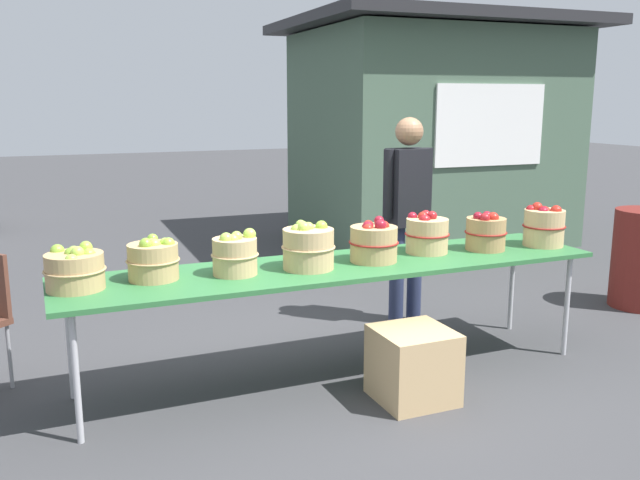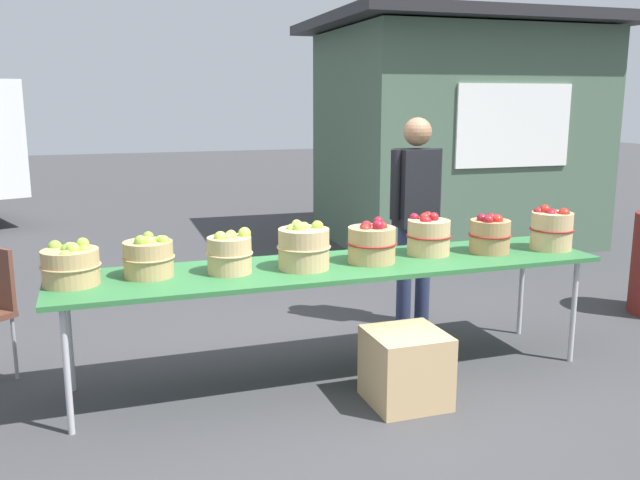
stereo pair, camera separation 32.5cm
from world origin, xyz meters
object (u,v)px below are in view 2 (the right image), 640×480
at_px(apple_basket_red_3, 552,229).
at_px(vendor_adult, 415,205).
at_px(market_table, 335,269).
at_px(apple_basket_green_2, 230,253).
at_px(apple_basket_green_1, 149,257).
at_px(apple_basket_red_1, 428,236).
at_px(apple_basket_green_0, 71,265).
at_px(apple_basket_green_3, 304,247).
at_px(produce_crate, 406,367).
at_px(apple_basket_red_0, 372,243).
at_px(apple_basket_red_2, 490,235).

xyz_separation_m(apple_basket_red_3, vendor_adult, (-0.64, 0.84, 0.08)).
relative_size(market_table, apple_basket_green_2, 12.22).
bearing_deg(apple_basket_green_2, vendor_adult, 25.29).
height_order(apple_basket_green_1, apple_basket_red_1, apple_basket_red_1).
relative_size(apple_basket_green_0, apple_basket_red_3, 1.07).
height_order(apple_basket_green_2, apple_basket_green_3, apple_basket_green_3).
xyz_separation_m(apple_basket_green_2, vendor_adult, (1.63, 0.77, 0.10)).
xyz_separation_m(apple_basket_green_1, apple_basket_red_1, (1.84, -0.01, 0.01)).
height_order(market_table, apple_basket_red_3, apple_basket_red_3).
distance_m(apple_basket_red_1, produce_crate, 0.99).
bearing_deg(apple_basket_green_3, market_table, 8.89).
xyz_separation_m(apple_basket_red_0, vendor_adult, (0.71, 0.79, 0.09)).
xyz_separation_m(apple_basket_green_3, produce_crate, (0.48, -0.49, -0.67)).
relative_size(apple_basket_green_2, apple_basket_red_1, 0.93).
height_order(apple_basket_green_2, vendor_adult, vendor_adult).
bearing_deg(apple_basket_green_1, market_table, -3.80).
bearing_deg(market_table, produce_crate, -63.72).
bearing_deg(apple_basket_green_0, apple_basket_red_0, -1.51).
distance_m(apple_basket_green_1, apple_basket_green_3, 0.93).
bearing_deg(apple_basket_red_2, apple_basket_green_0, 179.04).
distance_m(apple_basket_red_1, apple_basket_red_3, 0.90).
bearing_deg(apple_basket_green_1, apple_basket_green_0, -174.11).
bearing_deg(vendor_adult, apple_basket_green_2, 23.70).
relative_size(apple_basket_green_0, apple_basket_red_2, 1.15).
bearing_deg(produce_crate, apple_basket_green_1, 156.93).
bearing_deg(produce_crate, apple_basket_green_3, 134.48).
relative_size(apple_basket_red_0, apple_basket_red_2, 1.11).
xyz_separation_m(apple_basket_green_1, apple_basket_red_0, (1.39, -0.09, 0.01)).
bearing_deg(produce_crate, apple_basket_red_1, 53.53).
distance_m(apple_basket_green_3, apple_basket_red_1, 0.92).
bearing_deg(market_table, apple_basket_green_3, -171.11).
bearing_deg(market_table, apple_basket_red_2, -0.70).
bearing_deg(apple_basket_red_3, apple_basket_green_3, 179.13).
relative_size(apple_basket_green_2, apple_basket_red_0, 0.88).
relative_size(apple_basket_red_1, produce_crate, 0.70).
bearing_deg(apple_basket_green_3, vendor_adult, 34.62).
relative_size(market_table, apple_basket_red_3, 11.20).
relative_size(apple_basket_green_1, produce_crate, 0.71).
bearing_deg(apple_basket_red_3, produce_crate, -160.92).
xyz_separation_m(apple_basket_green_2, produce_crate, (0.94, -0.53, -0.65)).
relative_size(apple_basket_green_2, produce_crate, 0.65).
distance_m(apple_basket_green_2, produce_crate, 1.26).
xyz_separation_m(apple_basket_green_1, apple_basket_red_2, (2.27, -0.09, 0.00)).
xyz_separation_m(apple_basket_green_0, apple_basket_red_1, (2.28, 0.04, 0.02)).
distance_m(market_table, apple_basket_green_1, 1.16).
relative_size(apple_basket_red_1, vendor_adult, 0.19).
xyz_separation_m(apple_basket_red_0, apple_basket_red_1, (0.45, 0.09, 0.00)).
distance_m(market_table, apple_basket_red_3, 1.60).
xyz_separation_m(apple_basket_green_1, apple_basket_red_3, (2.74, -0.14, 0.02)).
height_order(apple_basket_red_0, vendor_adult, vendor_adult).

